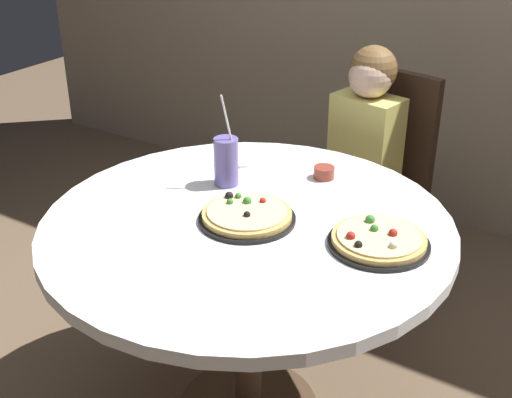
{
  "coord_description": "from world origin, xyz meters",
  "views": [
    {
      "loc": [
        0.95,
        -1.46,
        1.71
      ],
      "look_at": [
        0.0,
        0.05,
        0.8
      ],
      "focal_mm": 47.19,
      "sensor_mm": 36.0,
      "label": 1
    }
  ],
  "objects_px": {
    "pizza_veggie": "(246,215)",
    "sauce_bowl": "(324,172)",
    "chair_wooden": "(377,172)",
    "pizza_cheese": "(379,240)",
    "dining_table": "(247,248)",
    "soda_cup": "(226,161)",
    "plate_small": "(240,157)",
    "diner_child": "(351,197)"
  },
  "relations": [
    {
      "from": "diner_child",
      "to": "pizza_veggie",
      "type": "relative_size",
      "value": 3.73
    },
    {
      "from": "sauce_bowl",
      "to": "dining_table",
      "type": "bearing_deg",
      "value": -98.45
    },
    {
      "from": "chair_wooden",
      "to": "sauce_bowl",
      "type": "relative_size",
      "value": 13.57
    },
    {
      "from": "pizza_cheese",
      "to": "diner_child",
      "type": "bearing_deg",
      "value": 118.92
    },
    {
      "from": "soda_cup",
      "to": "dining_table",
      "type": "bearing_deg",
      "value": -42.21
    },
    {
      "from": "chair_wooden",
      "to": "plate_small",
      "type": "distance_m",
      "value": 0.7
    },
    {
      "from": "chair_wooden",
      "to": "pizza_veggie",
      "type": "relative_size",
      "value": 3.28
    },
    {
      "from": "pizza_cheese",
      "to": "sauce_bowl",
      "type": "relative_size",
      "value": 4.07
    },
    {
      "from": "pizza_veggie",
      "to": "plate_small",
      "type": "distance_m",
      "value": 0.46
    },
    {
      "from": "chair_wooden",
      "to": "sauce_bowl",
      "type": "xyz_separation_m",
      "value": [
        0.04,
        -0.59,
        0.24
      ]
    },
    {
      "from": "chair_wooden",
      "to": "pizza_cheese",
      "type": "xyz_separation_m",
      "value": [
        0.37,
        -0.9,
        0.24
      ]
    },
    {
      "from": "dining_table",
      "to": "soda_cup",
      "type": "distance_m",
      "value": 0.31
    },
    {
      "from": "soda_cup",
      "to": "pizza_cheese",
      "type": "bearing_deg",
      "value": -9.93
    },
    {
      "from": "dining_table",
      "to": "pizza_cheese",
      "type": "bearing_deg",
      "value": 10.73
    },
    {
      "from": "diner_child",
      "to": "pizza_cheese",
      "type": "relative_size",
      "value": 3.8
    },
    {
      "from": "chair_wooden",
      "to": "pizza_cheese",
      "type": "relative_size",
      "value": 3.33
    },
    {
      "from": "pizza_cheese",
      "to": "plate_small",
      "type": "distance_m",
      "value": 0.72
    },
    {
      "from": "pizza_cheese",
      "to": "soda_cup",
      "type": "height_order",
      "value": "soda_cup"
    },
    {
      "from": "dining_table",
      "to": "pizza_veggie",
      "type": "relative_size",
      "value": 4.23
    },
    {
      "from": "pizza_veggie",
      "to": "plate_small",
      "type": "bearing_deg",
      "value": 125.71
    },
    {
      "from": "pizza_cheese",
      "to": "sauce_bowl",
      "type": "bearing_deg",
      "value": 136.36
    },
    {
      "from": "pizza_cheese",
      "to": "plate_small",
      "type": "xyz_separation_m",
      "value": [
        -0.66,
        0.3,
        -0.01
      ]
    },
    {
      "from": "dining_table",
      "to": "soda_cup",
      "type": "bearing_deg",
      "value": 137.79
    },
    {
      "from": "sauce_bowl",
      "to": "plate_small",
      "type": "distance_m",
      "value": 0.33
    },
    {
      "from": "dining_table",
      "to": "sauce_bowl",
      "type": "distance_m",
      "value": 0.41
    },
    {
      "from": "dining_table",
      "to": "plate_small",
      "type": "xyz_separation_m",
      "value": [
        -0.27,
        0.37,
        0.1
      ]
    },
    {
      "from": "pizza_veggie",
      "to": "sauce_bowl",
      "type": "relative_size",
      "value": 4.14
    },
    {
      "from": "dining_table",
      "to": "chair_wooden",
      "type": "xyz_separation_m",
      "value": [
        0.02,
        0.98,
        -0.12
      ]
    },
    {
      "from": "diner_child",
      "to": "sauce_bowl",
      "type": "relative_size",
      "value": 15.46
    },
    {
      "from": "dining_table",
      "to": "plate_small",
      "type": "height_order",
      "value": "plate_small"
    },
    {
      "from": "dining_table",
      "to": "chair_wooden",
      "type": "distance_m",
      "value": 0.98
    },
    {
      "from": "soda_cup",
      "to": "chair_wooden",
      "type": "bearing_deg",
      "value": 75.38
    },
    {
      "from": "soda_cup",
      "to": "pizza_veggie",
      "type": "bearing_deg",
      "value": -42.37
    },
    {
      "from": "dining_table",
      "to": "diner_child",
      "type": "distance_m",
      "value": 0.81
    },
    {
      "from": "dining_table",
      "to": "plate_small",
      "type": "relative_size",
      "value": 6.81
    },
    {
      "from": "chair_wooden",
      "to": "plate_small",
      "type": "relative_size",
      "value": 5.28
    },
    {
      "from": "soda_cup",
      "to": "plate_small",
      "type": "xyz_separation_m",
      "value": [
        -0.08,
        0.2,
        -0.08
      ]
    },
    {
      "from": "dining_table",
      "to": "plate_small",
      "type": "distance_m",
      "value": 0.47
    },
    {
      "from": "plate_small",
      "to": "pizza_cheese",
      "type": "bearing_deg",
      "value": -24.64
    },
    {
      "from": "pizza_veggie",
      "to": "plate_small",
      "type": "xyz_separation_m",
      "value": [
        -0.27,
        0.37,
        -0.01
      ]
    },
    {
      "from": "pizza_veggie",
      "to": "plate_small",
      "type": "height_order",
      "value": "pizza_veggie"
    },
    {
      "from": "pizza_cheese",
      "to": "soda_cup",
      "type": "bearing_deg",
      "value": 170.07
    }
  ]
}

